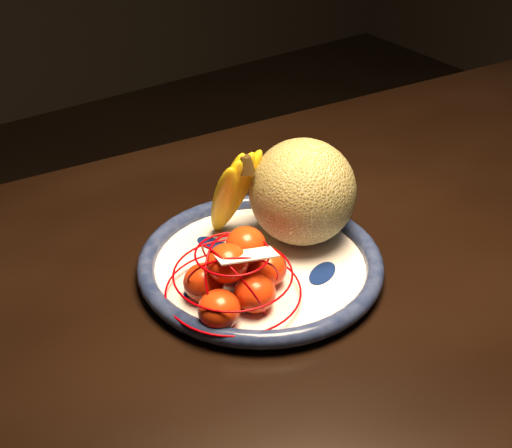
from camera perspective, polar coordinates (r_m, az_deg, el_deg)
dining_table at (r=1.06m, az=9.93°, el=-4.19°), size 1.46×0.96×0.69m
fruit_bowl at (r=0.93m, az=0.35°, el=-3.23°), size 0.32×0.32×0.03m
cantaloupe at (r=0.94m, az=3.75°, el=2.58°), size 0.14×0.14×0.14m
banana_bunch at (r=0.94m, az=-2.08°, el=2.70°), size 0.09×0.09×0.14m
mandarin_bag at (r=0.86m, az=-1.67°, el=-4.15°), size 0.20×0.20×0.10m
price_tag at (r=0.82m, az=-0.77°, el=-2.54°), size 0.08×0.04×0.01m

